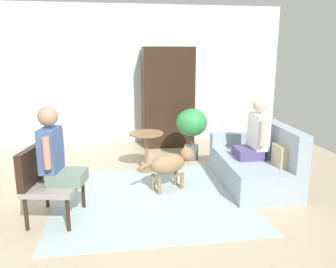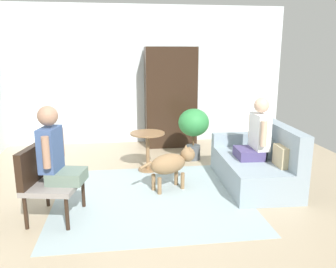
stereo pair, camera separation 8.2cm
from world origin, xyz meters
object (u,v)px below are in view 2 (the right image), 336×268
at_px(person_on_armchair, 55,152).
at_px(potted_plant, 194,126).
at_px(person_on_couch, 257,134).
at_px(armchair, 45,176).
at_px(couch, 257,163).
at_px(armoire_cabinet, 170,97).
at_px(round_end_table, 148,145).
at_px(dog, 171,163).

xyz_separation_m(person_on_armchair, potted_plant, (2.02, 2.00, -0.18)).
distance_m(person_on_couch, person_on_armchair, 2.76).
bearing_deg(potted_plant, armchair, -137.67).
xyz_separation_m(couch, person_on_couch, (-0.05, -0.02, 0.45)).
relative_size(person_on_couch, potted_plant, 0.94).
bearing_deg(armoire_cabinet, person_on_couch, -68.92).
xyz_separation_m(armchair, person_on_couch, (2.81, 0.67, 0.24)).
distance_m(armchair, person_on_armchair, 0.33).
relative_size(round_end_table, dog, 0.78).
relative_size(armchair, person_on_armchair, 0.97).
xyz_separation_m(couch, armoire_cabinet, (-0.96, 2.34, 0.70)).
distance_m(round_end_table, potted_plant, 1.01).
bearing_deg(round_end_table, potted_plant, 29.35).
height_order(armchair, person_on_armchair, person_on_armchair).
bearing_deg(person_on_armchair, dog, 25.46).
height_order(dog, potted_plant, potted_plant).
bearing_deg(round_end_table, person_on_armchair, -127.48).
relative_size(person_on_couch, armoire_cabinet, 0.44).
bearing_deg(person_on_couch, round_end_table, 151.52).
bearing_deg(potted_plant, armoire_cabinet, 104.11).
distance_m(couch, potted_plant, 1.49).
xyz_separation_m(round_end_table, potted_plant, (0.86, 0.48, 0.20)).
bearing_deg(round_end_table, armoire_cabinet, 69.03).
xyz_separation_m(potted_plant, armoire_cabinet, (-0.27, 1.06, 0.38)).
xyz_separation_m(person_on_armchair, round_end_table, (1.16, 1.52, -0.38)).
distance_m(armchair, potted_plant, 2.93).
bearing_deg(dog, couch, 1.94).
xyz_separation_m(armchair, person_on_armchair, (0.14, -0.03, 0.29)).
xyz_separation_m(dog, armoire_cabinet, (0.33, 2.38, 0.62)).
height_order(couch, person_on_couch, person_on_couch).
bearing_deg(couch, round_end_table, 152.96).
relative_size(couch, person_on_armchair, 1.87).
bearing_deg(person_on_armchair, potted_plant, 44.67).
bearing_deg(couch, potted_plant, 118.43).
relative_size(round_end_table, armoire_cabinet, 0.32).
bearing_deg(dog, person_on_armchair, -154.54).
distance_m(couch, armchair, 2.94).
height_order(dog, armoire_cabinet, armoire_cabinet).
height_order(armchair, dog, armchair).
height_order(person_on_couch, round_end_table, person_on_couch).
xyz_separation_m(armchair, round_end_table, (1.30, 1.49, -0.08)).
xyz_separation_m(armchair, potted_plant, (2.16, 1.97, 0.12)).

